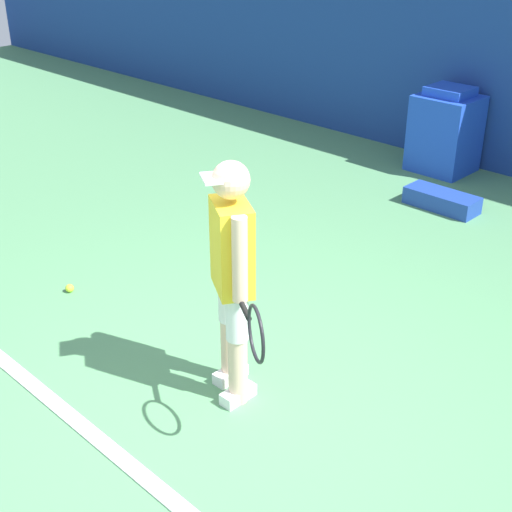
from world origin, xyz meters
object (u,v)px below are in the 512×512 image
Objects in this scene: covered_chair at (445,131)px; equipment_bag at (442,200)px; tennis_player at (233,274)px; tennis_ball at (70,288)px.

covered_chair is 1.23m from equipment_bag.
covered_chair is at bearing 121.39° from equipment_bag.
equipment_bag is at bearing -58.61° from covered_chair.
covered_chair is (-1.26, 4.55, -0.40)m from tennis_player.
covered_chair is 1.30× the size of equipment_bag.
tennis_player is at bearing -79.63° from equipment_bag.
tennis_player is at bearing -74.54° from covered_chair.
tennis_ball is (-1.87, -0.04, -0.82)m from tennis_player.
tennis_player is 4.74m from covered_chair.
equipment_bag is at bearing 71.30° from tennis_ball.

